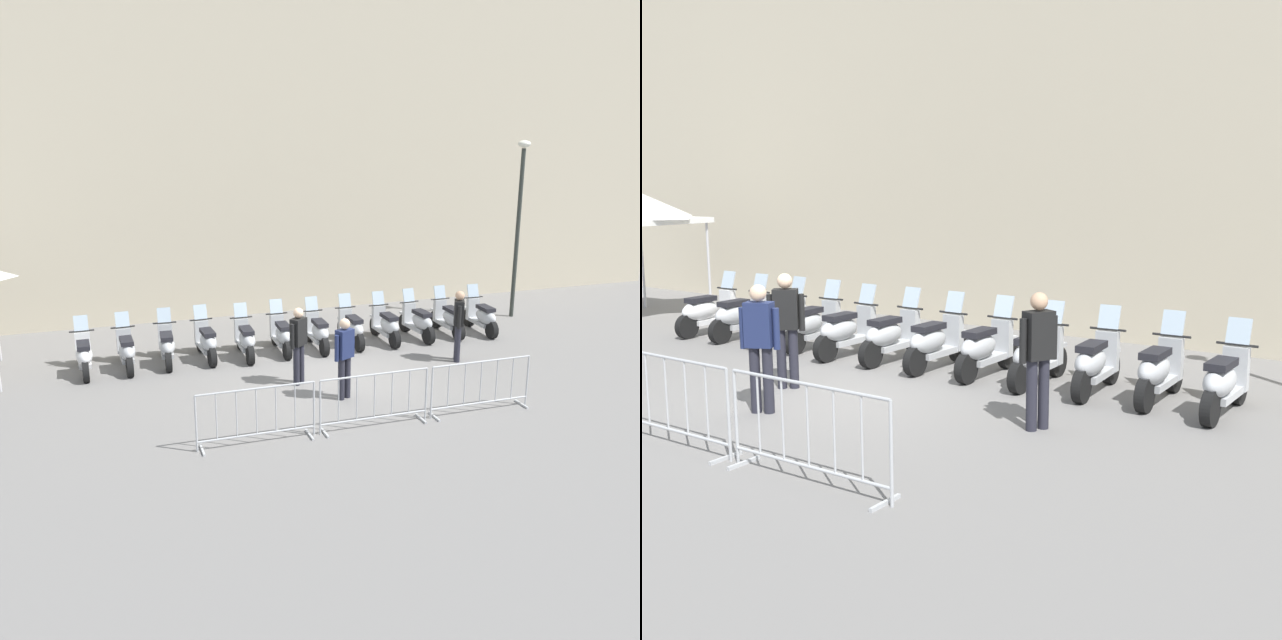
% 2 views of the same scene
% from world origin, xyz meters
% --- Properties ---
extents(ground_plane, '(120.00, 120.00, 0.00)m').
position_xyz_m(ground_plane, '(0.00, 0.00, 0.00)').
color(ground_plane, slate).
extents(building_facade, '(28.10, 4.86, 13.57)m').
position_xyz_m(building_facade, '(0.63, 7.17, 6.79)').
color(building_facade, beige).
rests_on(building_facade, ground).
extents(motorcycle_0, '(0.56, 1.73, 1.24)m').
position_xyz_m(motorcycle_0, '(-4.94, 2.61, 0.45)').
color(motorcycle_0, black).
rests_on(motorcycle_0, ground).
extents(motorcycle_1, '(0.56, 1.72, 1.24)m').
position_xyz_m(motorcycle_1, '(-4.00, 2.55, 0.45)').
color(motorcycle_1, black).
rests_on(motorcycle_1, ground).
extents(motorcycle_2, '(0.62, 1.72, 1.24)m').
position_xyz_m(motorcycle_2, '(-3.07, 2.53, 0.45)').
color(motorcycle_2, black).
rests_on(motorcycle_2, ground).
extents(motorcycle_3, '(0.56, 1.72, 1.24)m').
position_xyz_m(motorcycle_3, '(-2.13, 2.46, 0.45)').
color(motorcycle_3, black).
rests_on(motorcycle_3, ground).
extents(motorcycle_4, '(0.59, 1.72, 1.24)m').
position_xyz_m(motorcycle_4, '(-1.21, 2.25, 0.45)').
color(motorcycle_4, black).
rests_on(motorcycle_4, ground).
extents(motorcycle_5, '(0.59, 1.72, 1.24)m').
position_xyz_m(motorcycle_5, '(-0.27, 2.24, 0.45)').
color(motorcycle_5, black).
rests_on(motorcycle_5, ground).
extents(motorcycle_6, '(0.58, 1.73, 1.24)m').
position_xyz_m(motorcycle_6, '(0.66, 2.13, 0.45)').
color(motorcycle_6, black).
rests_on(motorcycle_6, ground).
extents(motorcycle_7, '(0.57, 1.73, 1.24)m').
position_xyz_m(motorcycle_7, '(1.59, 2.09, 0.45)').
color(motorcycle_7, black).
rests_on(motorcycle_7, ground).
extents(motorcycle_8, '(0.56, 1.73, 1.24)m').
position_xyz_m(motorcycle_8, '(2.52, 1.96, 0.45)').
color(motorcycle_8, black).
rests_on(motorcycle_8, ground).
extents(motorcycle_9, '(0.56, 1.72, 1.24)m').
position_xyz_m(motorcycle_9, '(3.47, 1.92, 0.45)').
color(motorcycle_9, black).
rests_on(motorcycle_9, ground).
extents(motorcycle_10, '(0.56, 1.73, 1.24)m').
position_xyz_m(motorcycle_10, '(4.40, 1.88, 0.45)').
color(motorcycle_10, black).
rests_on(motorcycle_10, ground).
extents(motorcycle_11, '(0.58, 1.72, 1.24)m').
position_xyz_m(motorcycle_11, '(5.31, 1.66, 0.45)').
color(motorcycle_11, black).
rests_on(motorcycle_11, ground).
extents(barrier_segment_0, '(2.18, 0.62, 1.07)m').
position_xyz_m(barrier_segment_0, '(-2.49, -2.39, 0.53)').
color(barrier_segment_0, '#B2B5B7').
rests_on(barrier_segment_0, ground).
extents(barrier_segment_1, '(2.18, 0.62, 1.07)m').
position_xyz_m(barrier_segment_1, '(-0.23, -2.59, 0.53)').
color(barrier_segment_1, '#B2B5B7').
rests_on(barrier_segment_1, ground).
extents(barrier_segment_2, '(2.18, 0.62, 1.07)m').
position_xyz_m(barrier_segment_2, '(2.03, -2.79, 0.53)').
color(barrier_segment_2, '#B2B5B7').
rests_on(barrier_segment_2, ground).
extents(street_lamp, '(0.36, 0.36, 5.07)m').
position_xyz_m(street_lamp, '(7.16, 2.71, 3.11)').
color(street_lamp, '#2D332D').
rests_on(street_lamp, ground).
extents(officer_near_row_end, '(0.48, 0.38, 1.73)m').
position_xyz_m(officer_near_row_end, '(-0.69, 0.07, 0.98)').
color(officer_near_row_end, '#23232D').
rests_on(officer_near_row_end, ground).
extents(officer_mid_plaza, '(0.52, 0.33, 1.73)m').
position_xyz_m(officer_mid_plaza, '(-0.14, -1.09, 0.98)').
color(officer_mid_plaza, '#23232D').
rests_on(officer_mid_plaza, ground).
extents(officer_by_barriers, '(0.38, 0.48, 1.73)m').
position_xyz_m(officer_by_barriers, '(3.38, -0.02, 0.98)').
color(officer_by_barriers, '#23232D').
rests_on(officer_by_barriers, ground).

